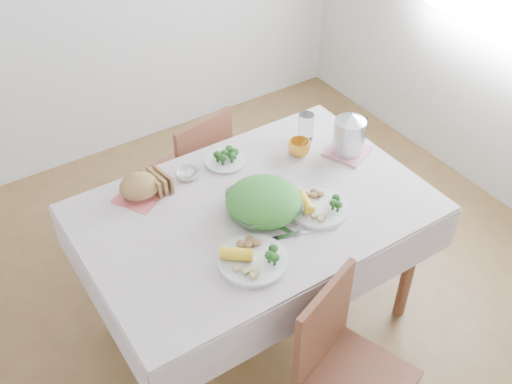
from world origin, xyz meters
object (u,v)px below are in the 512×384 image
dining_table (255,267)px  dinner_plate_right (318,208)px  chair_far (186,166)px  dinner_plate_left (253,260)px  salad_bowl (264,206)px  yellow_mug (299,148)px  chair_near (358,375)px  electric_kettle (349,132)px

dining_table → dinner_plate_right: dinner_plate_right is taller
dinner_plate_right → chair_far: bearing=100.0°
chair_far → dinner_plate_left: 1.11m
dinner_plate_right → salad_bowl: bearing=150.5°
yellow_mug → chair_far: bearing=120.4°
chair_near → yellow_mug: chair_near is taller
dining_table → chair_far: size_ratio=1.65×
dinner_plate_left → chair_far: bearing=77.1°
chair_near → dinner_plate_right: chair_near is taller
dining_table → salad_bowl: size_ratio=4.56×
dinner_plate_left → yellow_mug: bearing=39.5°
dining_table → dinner_plate_left: 0.52m
yellow_mug → electric_kettle: 0.25m
chair_near → electric_kettle: electric_kettle is taller
salad_bowl → electric_kettle: size_ratio=1.47×
dining_table → electric_kettle: 0.78m
chair_near → salad_bowl: (0.03, 0.71, 0.33)m
dining_table → electric_kettle: (0.59, 0.08, 0.51)m
chair_far → electric_kettle: size_ratio=4.05×
dinner_plate_left → yellow_mug: (0.57, 0.47, 0.03)m
dining_table → chair_near: bearing=-91.5°
dining_table → chair_near: chair_near is taller
dining_table → electric_kettle: bearing=7.8°
salad_bowl → electric_kettle: 0.60m
dinner_plate_right → yellow_mug: bearing=65.4°
salad_bowl → yellow_mug: yellow_mug is taller
chair_near → electric_kettle: size_ratio=4.07×
salad_bowl → yellow_mug: bearing=34.0°
chair_near → dinner_plate_left: size_ratio=3.02×
chair_far → dinner_plate_left: (-0.24, -1.04, 0.31)m
chair_near → chair_far: 1.53m
dinner_plate_left → electric_kettle: 0.86m
salad_bowl → dinner_plate_left: salad_bowl is taller
dining_table → salad_bowl: salad_bowl is taller
dinner_plate_left → yellow_mug: size_ratio=2.68×
chair_near → chair_far: (0.07, 1.53, 0.00)m
electric_kettle → dining_table: bearing=168.4°
electric_kettle → dinner_plate_right: bearing=-165.4°
yellow_mug → electric_kettle: (0.21, -0.12, 0.08)m
dinner_plate_right → yellow_mug: yellow_mug is taller
dining_table → chair_near: 0.77m
dinner_plate_left → electric_kettle: size_ratio=1.35×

